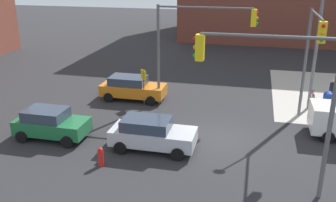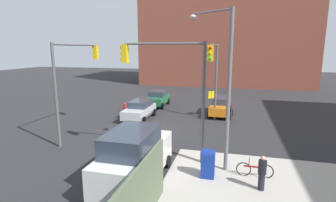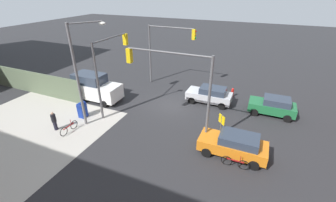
{
  "view_description": "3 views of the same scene",
  "coord_description": "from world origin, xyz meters",
  "px_view_note": "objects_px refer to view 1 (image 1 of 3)",
  "views": [
    {
      "loc": [
        1.54,
        -18.38,
        8.81
      ],
      "look_at": [
        -3.0,
        0.86,
        1.58
      ],
      "focal_mm": 40.0,
      "sensor_mm": 36.0,
      "label": 1
    },
    {
      "loc": [
        18.05,
        6.06,
        6.11
      ],
      "look_at": [
        -2.47,
        0.79,
        1.88
      ],
      "focal_mm": 28.0,
      "sensor_mm": 36.0,
      "label": 2
    },
    {
      "loc": [
        -7.21,
        17.45,
        10.16
      ],
      "look_at": [
        -0.58,
        2.14,
        1.57
      ],
      "focal_mm": 24.0,
      "sensor_mm": 36.0,
      "label": 3
    }
  ],
  "objects_px": {
    "sedan_green": "(51,123)",
    "bicycle_leaning_on_fence": "(312,97)",
    "mailbox_blue": "(328,103)",
    "bicycle_at_crosswalk": "(133,89)",
    "street_lamp_corner": "(315,37)",
    "pedestrian_crossing": "(332,91)",
    "traffic_signal_se_corner": "(278,84)",
    "traffic_signal_ne_corner": "(312,48)",
    "traffic_signal_nw_corner": "(196,36)",
    "fire_hydrant": "(101,156)",
    "hatchback_silver": "(152,133)",
    "sedan_orange": "(132,88)"
  },
  "relations": [
    {
      "from": "traffic_signal_se_corner",
      "to": "mailbox_blue",
      "type": "height_order",
      "value": "traffic_signal_se_corner"
    },
    {
      "from": "mailbox_blue",
      "to": "bicycle_at_crosswalk",
      "type": "bearing_deg",
      "value": 175.6
    },
    {
      "from": "mailbox_blue",
      "to": "sedan_green",
      "type": "xyz_separation_m",
      "value": [
        -14.97,
        -6.99,
        0.08
      ]
    },
    {
      "from": "traffic_signal_nw_corner",
      "to": "bicycle_leaning_on_fence",
      "type": "height_order",
      "value": "traffic_signal_nw_corner"
    },
    {
      "from": "street_lamp_corner",
      "to": "fire_hydrant",
      "type": "height_order",
      "value": "street_lamp_corner"
    },
    {
      "from": "sedan_green",
      "to": "bicycle_leaning_on_fence",
      "type": "xyz_separation_m",
      "value": [
        14.37,
        9.19,
        -0.49
      ]
    },
    {
      "from": "street_lamp_corner",
      "to": "hatchback_silver",
      "type": "distance_m",
      "value": 11.73
    },
    {
      "from": "hatchback_silver",
      "to": "traffic_signal_ne_corner",
      "type": "bearing_deg",
      "value": 31.53
    },
    {
      "from": "street_lamp_corner",
      "to": "bicycle_leaning_on_fence",
      "type": "relative_size",
      "value": 4.57
    },
    {
      "from": "street_lamp_corner",
      "to": "fire_hydrant",
      "type": "bearing_deg",
      "value": -135.89
    },
    {
      "from": "traffic_signal_nw_corner",
      "to": "sedan_green",
      "type": "height_order",
      "value": "traffic_signal_nw_corner"
    },
    {
      "from": "fire_hydrant",
      "to": "pedestrian_crossing",
      "type": "distance_m",
      "value": 16.55
    },
    {
      "from": "mailbox_blue",
      "to": "sedan_green",
      "type": "relative_size",
      "value": 0.37
    },
    {
      "from": "traffic_signal_se_corner",
      "to": "traffic_signal_ne_corner",
      "type": "relative_size",
      "value": 1.0
    },
    {
      "from": "traffic_signal_se_corner",
      "to": "sedan_orange",
      "type": "relative_size",
      "value": 1.48
    },
    {
      "from": "bicycle_leaning_on_fence",
      "to": "bicycle_at_crosswalk",
      "type": "xyz_separation_m",
      "value": [
        -12.4,
        -1.2,
        0.0
      ]
    },
    {
      "from": "traffic_signal_ne_corner",
      "to": "bicycle_leaning_on_fence",
      "type": "height_order",
      "value": "traffic_signal_ne_corner"
    },
    {
      "from": "traffic_signal_ne_corner",
      "to": "pedestrian_crossing",
      "type": "relative_size",
      "value": 4.09
    },
    {
      "from": "sedan_green",
      "to": "sedan_orange",
      "type": "height_order",
      "value": "same"
    },
    {
      "from": "bicycle_leaning_on_fence",
      "to": "mailbox_blue",
      "type": "bearing_deg",
      "value": -74.72
    },
    {
      "from": "traffic_signal_se_corner",
      "to": "street_lamp_corner",
      "type": "distance_m",
      "value": 10.31
    },
    {
      "from": "traffic_signal_nw_corner",
      "to": "bicycle_at_crosswalk",
      "type": "distance_m",
      "value": 6.56
    },
    {
      "from": "traffic_signal_nw_corner",
      "to": "traffic_signal_ne_corner",
      "type": "distance_m",
      "value": 6.85
    },
    {
      "from": "mailbox_blue",
      "to": "bicycle_leaning_on_fence",
      "type": "distance_m",
      "value": 2.32
    },
    {
      "from": "mailbox_blue",
      "to": "sedan_orange",
      "type": "bearing_deg",
      "value": -179.33
    },
    {
      "from": "traffic_signal_nw_corner",
      "to": "bicycle_at_crosswalk",
      "type": "xyz_separation_m",
      "value": [
        -4.69,
        1.5,
        -4.33
      ]
    },
    {
      "from": "traffic_signal_se_corner",
      "to": "bicycle_at_crosswalk",
      "type": "relative_size",
      "value": 3.71
    },
    {
      "from": "mailbox_blue",
      "to": "hatchback_silver",
      "type": "height_order",
      "value": "hatchback_silver"
    },
    {
      "from": "traffic_signal_se_corner",
      "to": "pedestrian_crossing",
      "type": "xyz_separation_m",
      "value": [
        4.34,
        11.9,
        -3.8
      ]
    },
    {
      "from": "traffic_signal_se_corner",
      "to": "street_lamp_corner",
      "type": "xyz_separation_m",
      "value": [
        2.53,
        9.99,
        0.08
      ]
    },
    {
      "from": "traffic_signal_nw_corner",
      "to": "bicycle_at_crosswalk",
      "type": "height_order",
      "value": "traffic_signal_nw_corner"
    },
    {
      "from": "pedestrian_crossing",
      "to": "bicycle_leaning_on_fence",
      "type": "xyz_separation_m",
      "value": [
        -1.2,
        -0.2,
        -0.47
      ]
    },
    {
      "from": "street_lamp_corner",
      "to": "mailbox_blue",
      "type": "relative_size",
      "value": 5.59
    },
    {
      "from": "bicycle_leaning_on_fence",
      "to": "fire_hydrant",
      "type": "bearing_deg",
      "value": -132.93
    },
    {
      "from": "traffic_signal_nw_corner",
      "to": "bicycle_leaning_on_fence",
      "type": "bearing_deg",
      "value": 19.27
    },
    {
      "from": "traffic_signal_se_corner",
      "to": "traffic_signal_ne_corner",
      "type": "xyz_separation_m",
      "value": [
        2.04,
        7.23,
        -0.04
      ]
    },
    {
      "from": "street_lamp_corner",
      "to": "pedestrian_crossing",
      "type": "bearing_deg",
      "value": 46.64
    },
    {
      "from": "traffic_signal_ne_corner",
      "to": "street_lamp_corner",
      "type": "distance_m",
      "value": 2.81
    },
    {
      "from": "hatchback_silver",
      "to": "bicycle_at_crosswalk",
      "type": "relative_size",
      "value": 2.42
    },
    {
      "from": "hatchback_silver",
      "to": "bicycle_at_crosswalk",
      "type": "bearing_deg",
      "value": 114.41
    },
    {
      "from": "traffic_signal_ne_corner",
      "to": "sedan_orange",
      "type": "xyz_separation_m",
      "value": [
        -10.99,
        2.13,
        -3.74
      ]
    },
    {
      "from": "traffic_signal_ne_corner",
      "to": "fire_hydrant",
      "type": "height_order",
      "value": "traffic_signal_ne_corner"
    },
    {
      "from": "mailbox_blue",
      "to": "bicycle_leaning_on_fence",
      "type": "xyz_separation_m",
      "value": [
        -0.6,
        2.2,
        -0.42
      ]
    },
    {
      "from": "sedan_green",
      "to": "bicycle_leaning_on_fence",
      "type": "bearing_deg",
      "value": 32.61
    },
    {
      "from": "traffic_signal_ne_corner",
      "to": "mailbox_blue",
      "type": "distance_m",
      "value": 4.76
    },
    {
      "from": "hatchback_silver",
      "to": "bicycle_at_crosswalk",
      "type": "xyz_separation_m",
      "value": [
        -3.62,
        7.99,
        -0.5
      ]
    },
    {
      "from": "traffic_signal_nw_corner",
      "to": "traffic_signal_ne_corner",
      "type": "bearing_deg",
      "value": -15.02
    },
    {
      "from": "traffic_signal_ne_corner",
      "to": "sedan_green",
      "type": "xyz_separation_m",
      "value": [
        -13.27,
        -4.72,
        -3.74
      ]
    },
    {
      "from": "traffic_signal_se_corner",
      "to": "traffic_signal_ne_corner",
      "type": "distance_m",
      "value": 7.51
    },
    {
      "from": "sedan_orange",
      "to": "fire_hydrant",
      "type": "bearing_deg",
      "value": -80.64
    }
  ]
}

